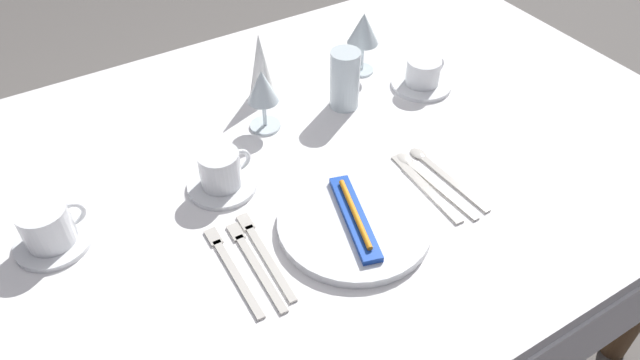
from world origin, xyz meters
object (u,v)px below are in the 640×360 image
(fork_salad, at_px, (231,267))
(drink_tumbler, at_px, (345,80))
(toothbrush_package, at_px, (355,217))
(spoon_dessert, at_px, (439,171))
(wine_glass_left, at_px, (363,31))
(fork_inner, at_px, (254,262))
(dinner_knife, at_px, (427,189))
(napkin_folded, at_px, (261,66))
(coffee_cup_far, at_px, (47,225))
(fork_outer, at_px, (263,251))
(coffee_cup_right, at_px, (424,71))
(wine_glass_centre, at_px, (263,90))
(dinner_plate, at_px, (354,223))
(coffee_cup_left, at_px, (221,168))
(spoon_soup, at_px, (426,177))

(fork_salad, bearing_deg, drink_tumbler, 35.20)
(toothbrush_package, bearing_deg, spoon_dessert, 9.03)
(wine_glass_left, bearing_deg, fork_inner, -140.89)
(dinner_knife, distance_m, napkin_folded, 0.47)
(fork_inner, xyz_separation_m, spoon_dessert, (0.42, 0.02, 0.00))
(fork_inner, relative_size, napkin_folded, 1.35)
(drink_tumbler, bearing_deg, coffee_cup_far, -172.80)
(dinner_knife, xyz_separation_m, coffee_cup_far, (-0.65, 0.24, 0.04))
(fork_outer, height_order, fork_inner, same)
(fork_salad, distance_m, drink_tumbler, 0.52)
(coffee_cup_right, distance_m, coffee_cup_far, 0.86)
(dinner_knife, relative_size, drink_tumbler, 1.56)
(wine_glass_centre, bearing_deg, dinner_plate, -89.63)
(fork_salad, xyz_separation_m, wine_glass_centre, (0.23, 0.32, 0.09))
(fork_inner, distance_m, dinner_knife, 0.37)
(fork_outer, height_order, coffee_cup_left, coffee_cup_left)
(drink_tumbler, bearing_deg, wine_glass_centre, 173.68)
(dinner_plate, distance_m, wine_glass_centre, 0.36)
(wine_glass_centre, bearing_deg, coffee_cup_left, -141.26)
(fork_outer, xyz_separation_m, coffee_cup_right, (0.56, 0.26, 0.04))
(fork_outer, relative_size, dinner_knife, 1.02)
(toothbrush_package, distance_m, coffee_cup_left, 0.27)
(dinner_plate, height_order, drink_tumbler, drink_tumbler)
(dinner_plate, distance_m, fork_salad, 0.23)
(fork_outer, distance_m, coffee_cup_left, 0.19)
(toothbrush_package, xyz_separation_m, wine_glass_centre, (-0.00, 0.35, 0.07))
(coffee_cup_left, relative_size, napkin_folded, 0.65)
(spoon_soup, height_order, spoon_dessert, same)
(coffee_cup_right, relative_size, napkin_folded, 0.63)
(fork_outer, distance_m, drink_tumbler, 0.47)
(dinner_plate, height_order, fork_salad, dinner_plate)
(fork_inner, relative_size, coffee_cup_right, 2.14)
(wine_glass_left, distance_m, drink_tumbler, 0.15)
(spoon_soup, distance_m, coffee_cup_far, 0.70)
(spoon_dessert, bearing_deg, napkin_folded, 113.41)
(coffee_cup_left, relative_size, wine_glass_left, 0.68)
(fork_outer, relative_size, spoon_dessert, 1.00)
(fork_outer, distance_m, wine_glass_left, 0.62)
(dinner_plate, bearing_deg, fork_salad, 172.77)
(toothbrush_package, relative_size, drink_tumbler, 1.55)
(fork_outer, distance_m, coffee_cup_far, 0.37)
(fork_salad, relative_size, wine_glass_centre, 1.53)
(dinner_knife, height_order, coffee_cup_far, coffee_cup_far)
(dinner_plate, bearing_deg, toothbrush_package, 82.87)
(drink_tumbler, bearing_deg, wine_glass_left, 40.47)
(fork_inner, relative_size, wine_glass_left, 1.41)
(coffee_cup_right, distance_m, napkin_folded, 0.38)
(coffee_cup_right, xyz_separation_m, napkin_folded, (-0.34, 0.16, 0.04))
(dinner_plate, relative_size, napkin_folded, 1.74)
(fork_salad, bearing_deg, coffee_cup_far, 138.77)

